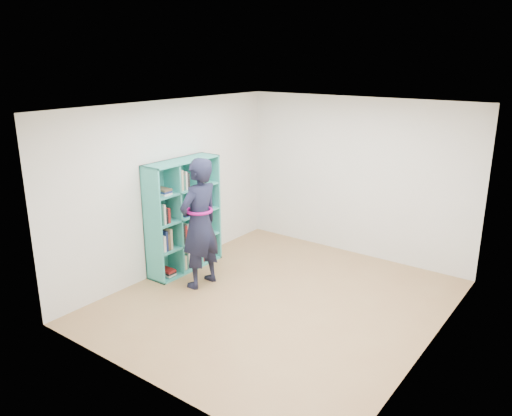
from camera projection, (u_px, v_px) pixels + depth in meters
The scene contains 9 objects.
floor at pixel (278, 301), 6.79m from camera, with size 4.50×4.50×0.00m, color #996E45.
ceiling at pixel (281, 108), 6.03m from camera, with size 4.50×4.50×0.00m, color white.
wall_left at pixel (170, 187), 7.55m from camera, with size 0.02×4.50×2.60m, color silver.
wall_right at pixel (436, 243), 5.27m from camera, with size 0.02×4.50×2.60m, color silver.
wall_back at pixel (356, 178), 8.14m from camera, with size 4.00×0.02×2.60m, color silver.
wall_front at pixel (146, 267), 4.68m from camera, with size 4.00×0.02×2.60m, color silver.
bookshelf at pixel (182, 217), 7.63m from camera, with size 0.38×1.30×1.73m.
person at pixel (200, 223), 7.03m from camera, with size 0.47×0.70×1.88m.
smartphone at pixel (196, 212), 7.14m from camera, with size 0.04×0.11×0.13m.
Camera 1 is at (3.40, -5.11, 3.18)m, focal length 35.00 mm.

